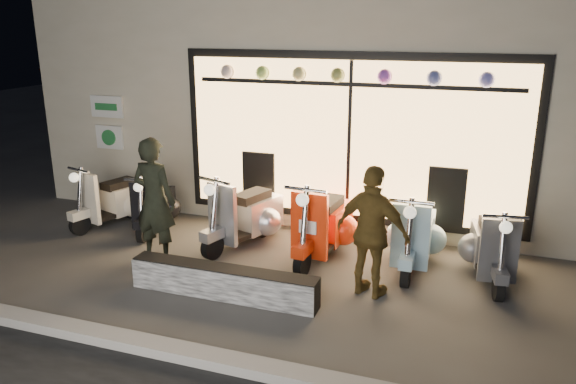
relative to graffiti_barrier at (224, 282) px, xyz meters
The scene contains 12 objects.
ground 0.70m from the graffiti_barrier, 77.30° to the left, with size 40.00×40.00×0.00m, color #383533.
kerb 1.37m from the graffiti_barrier, 83.80° to the right, with size 40.00×0.25×0.12m, color slate.
shop_building 5.95m from the graffiti_barrier, 88.47° to the left, with size 10.20×6.23×4.20m.
graffiti_barrier is the anchor object (origin of this frame).
scooter_silver 1.85m from the graffiti_barrier, 102.73° to the left, with size 0.83×1.58×1.13m.
scooter_red 1.94m from the graffiti_barrier, 64.85° to the left, with size 0.61×1.64×1.17m.
scooter_black 2.88m from the graffiti_barrier, 138.28° to the left, with size 0.64×1.36×0.97m.
scooter_cream 3.45m from the graffiti_barrier, 146.61° to the left, with size 0.75×1.45×1.04m.
scooter_blue 2.79m from the graffiti_barrier, 40.96° to the left, with size 0.49×1.53×1.10m.
scooter_grey 3.58m from the graffiti_barrier, 29.55° to the left, with size 0.60×1.47×1.04m.
man 1.71m from the graffiti_barrier, 152.25° to the left, with size 0.66×0.43×1.80m, color black.
woman 1.94m from the graffiti_barrier, 21.16° to the left, with size 0.98×0.41×1.67m, color brown.
Camera 1 is at (2.68, -6.36, 3.30)m, focal length 35.00 mm.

